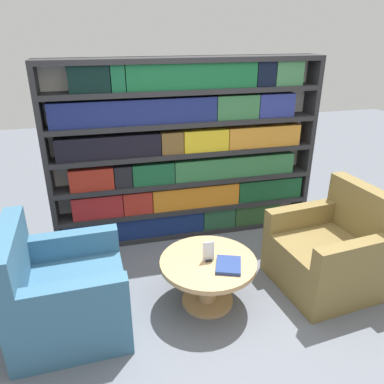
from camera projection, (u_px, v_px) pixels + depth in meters
The scene contains 7 objects.
ground_plane at pixel (226, 312), 3.09m from camera, with size 14.00×14.00×0.00m, color slate.
bookshelf at pixel (185, 153), 3.96m from camera, with size 2.83×0.30×1.91m.
armchair_left at pixel (64, 295), 2.82m from camera, with size 0.86×0.85×0.90m.
armchair_right at pixel (330, 254), 3.34m from camera, with size 0.91×0.90×0.90m.
coffee_table at pixel (208, 272), 3.09m from camera, with size 0.79×0.79×0.42m.
table_sign at pixel (208, 252), 3.01m from camera, with size 0.10×0.06×0.17m.
stray_book at pixel (228, 265), 2.96m from camera, with size 0.27×0.29×0.03m.
Camera 1 is at (-0.87, -2.29, 2.16)m, focal length 35.00 mm.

